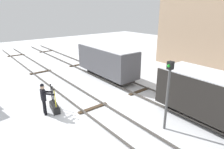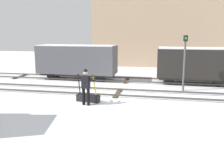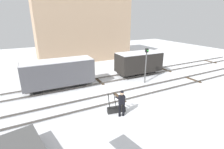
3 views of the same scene
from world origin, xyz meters
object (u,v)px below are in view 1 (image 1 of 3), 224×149
object	(u,v)px
switch_lever_frame	(55,106)
freight_car_back_track	(107,61)
freight_car_far_end	(209,95)
rail_worker	(44,97)
signal_post	(168,89)

from	to	relation	value
switch_lever_frame	freight_car_back_track	distance (m)	6.47
freight_car_far_end	freight_car_back_track	size ratio (longest dim) A/B	0.82
freight_car_back_track	rail_worker	bearing A→B (deg)	-65.93
signal_post	freight_car_back_track	world-z (taller)	signal_post
switch_lever_frame	signal_post	bearing A→B (deg)	43.88
signal_post	freight_car_far_end	distance (m)	2.56
switch_lever_frame	freight_car_far_end	world-z (taller)	freight_car_far_end
switch_lever_frame	rail_worker	world-z (taller)	rail_worker
switch_lever_frame	freight_car_back_track	xyz separation A→B (m)	(-2.61, 5.78, 1.26)
rail_worker	freight_car_back_track	world-z (taller)	freight_car_back_track
freight_car_far_end	freight_car_back_track	distance (m)	8.58
signal_post	switch_lever_frame	bearing A→B (deg)	-145.89
signal_post	freight_car_back_track	xyz separation A→B (m)	(-7.72, 2.32, -0.61)
signal_post	freight_car_far_end	world-z (taller)	signal_post
rail_worker	freight_car_back_track	size ratio (longest dim) A/B	0.30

